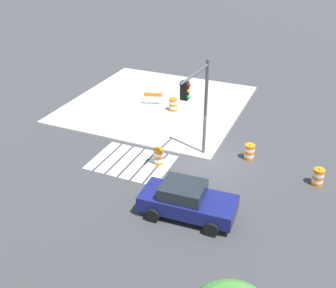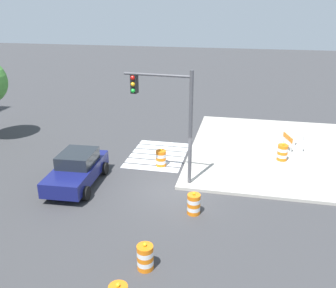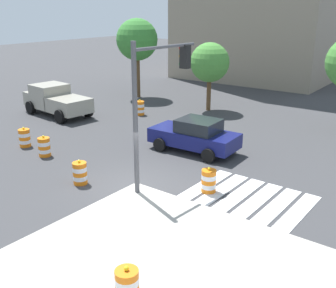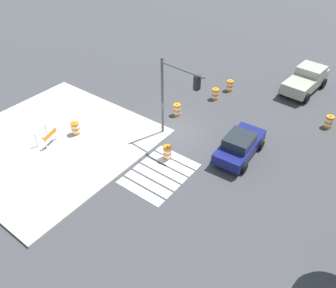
# 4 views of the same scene
# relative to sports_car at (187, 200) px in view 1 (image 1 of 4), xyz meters

# --- Properties ---
(ground_plane) EXTENTS (120.00, 120.00, 0.00)m
(ground_plane) POSITION_rel_sports_car_xyz_m (0.43, -4.79, -0.81)
(ground_plane) COLOR #38383A
(sidewalk_corner) EXTENTS (12.00, 12.00, 0.15)m
(sidewalk_corner) POSITION_rel_sports_car_xyz_m (6.43, -10.79, -0.74)
(sidewalk_corner) COLOR #ADA89E
(sidewalk_corner) RESTS_ON ground
(crosswalk_stripes) EXTENTS (4.35, 3.20, 0.02)m
(crosswalk_stripes) POSITION_rel_sports_car_xyz_m (4.43, -2.99, -0.80)
(crosswalk_stripes) COLOR silver
(crosswalk_stripes) RESTS_ON ground
(sports_car) EXTENTS (4.39, 2.32, 1.63)m
(sports_car) POSITION_rel_sports_car_xyz_m (0.00, 0.00, 0.00)
(sports_car) COLOR navy
(sports_car) RESTS_ON ground
(traffic_barrel_median_near) EXTENTS (0.56, 0.56, 1.02)m
(traffic_barrel_median_near) POSITION_rel_sports_car_xyz_m (-1.48, -5.97, -0.36)
(traffic_barrel_median_near) COLOR orange
(traffic_barrel_median_near) RESTS_ON ground
(traffic_barrel_median_far) EXTENTS (0.56, 0.56, 1.02)m
(traffic_barrel_median_far) POSITION_rel_sports_car_xyz_m (-5.26, -4.88, -0.36)
(traffic_barrel_median_far) COLOR orange
(traffic_barrel_median_far) RESTS_ON ground
(traffic_barrel_far_curb) EXTENTS (0.56, 0.56, 1.02)m
(traffic_barrel_far_curb) POSITION_rel_sports_car_xyz_m (2.99, -3.51, -0.36)
(traffic_barrel_far_curb) COLOR orange
(traffic_barrel_far_curb) RESTS_ON ground
(traffic_barrel_on_sidewalk) EXTENTS (0.56, 0.56, 1.02)m
(traffic_barrel_on_sidewalk) POSITION_rel_sports_car_xyz_m (4.86, -10.04, -0.21)
(traffic_barrel_on_sidewalk) COLOR orange
(traffic_barrel_on_sidewalk) RESTS_ON sidewalk_corner
(construction_barricade) EXTENTS (1.41, 1.11, 1.00)m
(construction_barricade) POSITION_rel_sports_car_xyz_m (6.65, -10.61, -0.09)
(construction_barricade) COLOR silver
(construction_barricade) RESTS_ON sidewalk_corner
(traffic_light_pole) EXTENTS (0.49, 3.29, 5.50)m
(traffic_light_pole) POSITION_rel_sports_car_xyz_m (1.10, -4.25, 3.10)
(traffic_light_pole) COLOR #4C4C51
(traffic_light_pole) RESTS_ON sidewalk_corner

